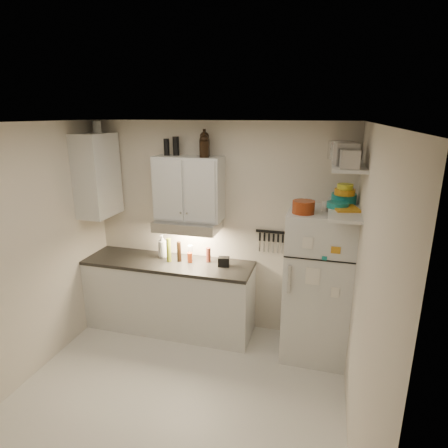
# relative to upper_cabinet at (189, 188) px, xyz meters

# --- Properties ---
(floor) EXTENTS (3.20, 3.00, 0.02)m
(floor) POSITION_rel_upper_cabinet_xyz_m (0.30, -1.33, -1.84)
(floor) COLOR silver
(floor) RESTS_ON ground
(ceiling) EXTENTS (3.20, 3.00, 0.02)m
(ceiling) POSITION_rel_upper_cabinet_xyz_m (0.30, -1.33, 0.78)
(ceiling) COLOR silver
(ceiling) RESTS_ON ground
(back_wall) EXTENTS (3.20, 0.02, 2.60)m
(back_wall) POSITION_rel_upper_cabinet_xyz_m (0.30, 0.18, -0.53)
(back_wall) COLOR beige
(back_wall) RESTS_ON ground
(left_wall) EXTENTS (0.02, 3.00, 2.60)m
(left_wall) POSITION_rel_upper_cabinet_xyz_m (-1.31, -1.33, -0.53)
(left_wall) COLOR beige
(left_wall) RESTS_ON ground
(right_wall) EXTENTS (0.02, 3.00, 2.60)m
(right_wall) POSITION_rel_upper_cabinet_xyz_m (1.91, -1.33, -0.53)
(right_wall) COLOR beige
(right_wall) RESTS_ON ground
(base_cabinet) EXTENTS (2.10, 0.60, 0.88)m
(base_cabinet) POSITION_rel_upper_cabinet_xyz_m (-0.25, -0.14, -1.39)
(base_cabinet) COLOR silver
(base_cabinet) RESTS_ON floor
(countertop) EXTENTS (2.10, 0.62, 0.04)m
(countertop) POSITION_rel_upper_cabinet_xyz_m (-0.25, -0.14, -0.93)
(countertop) COLOR black
(countertop) RESTS_ON base_cabinet
(upper_cabinet) EXTENTS (0.80, 0.33, 0.75)m
(upper_cabinet) POSITION_rel_upper_cabinet_xyz_m (0.00, 0.00, 0.00)
(upper_cabinet) COLOR silver
(upper_cabinet) RESTS_ON back_wall
(side_cabinet) EXTENTS (0.33, 0.55, 1.00)m
(side_cabinet) POSITION_rel_upper_cabinet_xyz_m (-1.14, -0.14, 0.12)
(side_cabinet) COLOR silver
(side_cabinet) RESTS_ON left_wall
(range_hood) EXTENTS (0.76, 0.46, 0.12)m
(range_hood) POSITION_rel_upper_cabinet_xyz_m (0.00, -0.06, -0.44)
(range_hood) COLOR silver
(range_hood) RESTS_ON back_wall
(fridge) EXTENTS (0.70, 0.68, 1.70)m
(fridge) POSITION_rel_upper_cabinet_xyz_m (1.55, -0.18, -0.98)
(fridge) COLOR silver
(fridge) RESTS_ON floor
(shelf_hi) EXTENTS (0.30, 0.95, 0.03)m
(shelf_hi) POSITION_rel_upper_cabinet_xyz_m (1.75, -0.31, 0.38)
(shelf_hi) COLOR silver
(shelf_hi) RESTS_ON right_wall
(shelf_lo) EXTENTS (0.30, 0.95, 0.03)m
(shelf_lo) POSITION_rel_upper_cabinet_xyz_m (1.75, -0.31, -0.07)
(shelf_lo) COLOR silver
(shelf_lo) RESTS_ON right_wall
(knife_strip) EXTENTS (0.42, 0.02, 0.03)m
(knife_strip) POSITION_rel_upper_cabinet_xyz_m (1.00, 0.15, -0.51)
(knife_strip) COLOR black
(knife_strip) RESTS_ON back_wall
(dutch_oven) EXTENTS (0.25, 0.25, 0.13)m
(dutch_oven) POSITION_rel_upper_cabinet_xyz_m (1.36, -0.34, -0.06)
(dutch_oven) COLOR maroon
(dutch_oven) RESTS_ON fridge
(book_stack) EXTENTS (0.29, 0.33, 0.10)m
(book_stack) POSITION_rel_upper_cabinet_xyz_m (1.76, -0.36, -0.08)
(book_stack) COLOR #C58218
(book_stack) RESTS_ON fridge
(spice_jar) EXTENTS (0.07, 0.07, 0.10)m
(spice_jar) POSITION_rel_upper_cabinet_xyz_m (1.57, -0.19, -0.07)
(spice_jar) COLOR silver
(spice_jar) RESTS_ON fridge
(stock_pot) EXTENTS (0.30, 0.30, 0.19)m
(stock_pot) POSITION_rel_upper_cabinet_xyz_m (1.68, 0.05, 0.48)
(stock_pot) COLOR silver
(stock_pot) RESTS_ON shelf_hi
(tin_a) EXTENTS (0.23, 0.21, 0.20)m
(tin_a) POSITION_rel_upper_cabinet_xyz_m (1.72, -0.46, 0.49)
(tin_a) COLOR #AAAAAD
(tin_a) RESTS_ON shelf_hi
(tin_b) EXTENTS (0.17, 0.17, 0.16)m
(tin_b) POSITION_rel_upper_cabinet_xyz_m (1.74, -0.67, 0.47)
(tin_b) COLOR #AAAAAD
(tin_b) RESTS_ON shelf_hi
(bowl_teal) EXTENTS (0.25, 0.25, 0.10)m
(bowl_teal) POSITION_rel_upper_cabinet_xyz_m (1.75, -0.10, 0.00)
(bowl_teal) COLOR #167B75
(bowl_teal) RESTS_ON shelf_lo
(bowl_orange) EXTENTS (0.20, 0.20, 0.06)m
(bowl_orange) POSITION_rel_upper_cabinet_xyz_m (1.75, -0.16, 0.08)
(bowl_orange) COLOR #C47C12
(bowl_orange) RESTS_ON bowl_teal
(bowl_yellow) EXTENTS (0.16, 0.16, 0.05)m
(bowl_yellow) POSITION_rel_upper_cabinet_xyz_m (1.75, -0.16, 0.14)
(bowl_yellow) COLOR gold
(bowl_yellow) RESTS_ON bowl_orange
(plates) EXTENTS (0.24, 0.24, 0.05)m
(plates) POSITION_rel_upper_cabinet_xyz_m (1.69, -0.31, -0.02)
(plates) COLOR #167B75
(plates) RESTS_ON shelf_lo
(growler_a) EXTENTS (0.16, 0.16, 0.28)m
(growler_a) POSITION_rel_upper_cabinet_xyz_m (0.18, 0.08, 0.52)
(growler_a) COLOR black
(growler_a) RESTS_ON upper_cabinet
(growler_b) EXTENTS (0.14, 0.14, 0.26)m
(growler_b) POSITION_rel_upper_cabinet_xyz_m (0.22, -0.06, 0.50)
(growler_b) COLOR black
(growler_b) RESTS_ON upper_cabinet
(thermos_a) EXTENTS (0.09, 0.09, 0.22)m
(thermos_a) POSITION_rel_upper_cabinet_xyz_m (-0.17, 0.05, 0.48)
(thermos_a) COLOR black
(thermos_a) RESTS_ON upper_cabinet
(thermos_b) EXTENTS (0.07, 0.07, 0.19)m
(thermos_b) POSITION_rel_upper_cabinet_xyz_m (-0.27, 0.01, 0.47)
(thermos_b) COLOR black
(thermos_b) RESTS_ON upper_cabinet
(side_jar) EXTENTS (0.13, 0.13, 0.14)m
(side_jar) POSITION_rel_upper_cabinet_xyz_m (-1.16, -0.02, 0.69)
(side_jar) COLOR silver
(side_jar) RESTS_ON side_cabinet
(soap_bottle) EXTENTS (0.14, 0.14, 0.34)m
(soap_bottle) POSITION_rel_upper_cabinet_xyz_m (-0.37, -0.02, -0.74)
(soap_bottle) COLOR silver
(soap_bottle) RESTS_ON countertop
(pepper_mill) EXTENTS (0.08, 0.08, 0.18)m
(pepper_mill) POSITION_rel_upper_cabinet_xyz_m (0.24, -0.01, -0.81)
(pepper_mill) COLOR maroon
(pepper_mill) RESTS_ON countertop
(oil_bottle) EXTENTS (0.07, 0.07, 0.30)m
(oil_bottle) POSITION_rel_upper_cabinet_xyz_m (-0.23, -0.13, -0.76)
(oil_bottle) COLOR olive
(oil_bottle) RESTS_ON countertop
(vinegar_bottle) EXTENTS (0.06, 0.06, 0.25)m
(vinegar_bottle) POSITION_rel_upper_cabinet_xyz_m (-0.12, -0.10, -0.78)
(vinegar_bottle) COLOR black
(vinegar_bottle) RESTS_ON countertop
(clear_bottle) EXTENTS (0.08, 0.08, 0.18)m
(clear_bottle) POSITION_rel_upper_cabinet_xyz_m (-0.01, -0.00, -0.81)
(clear_bottle) COLOR silver
(clear_bottle) RESTS_ON countertop
(red_jar) EXTENTS (0.07, 0.07, 0.12)m
(red_jar) POSITION_rel_upper_cabinet_xyz_m (0.02, -0.09, -0.84)
(red_jar) COLOR maroon
(red_jar) RESTS_ON countertop
(caddy) EXTENTS (0.15, 0.11, 0.11)m
(caddy) POSITION_rel_upper_cabinet_xyz_m (0.45, -0.09, -0.85)
(caddy) COLOR black
(caddy) RESTS_ON countertop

